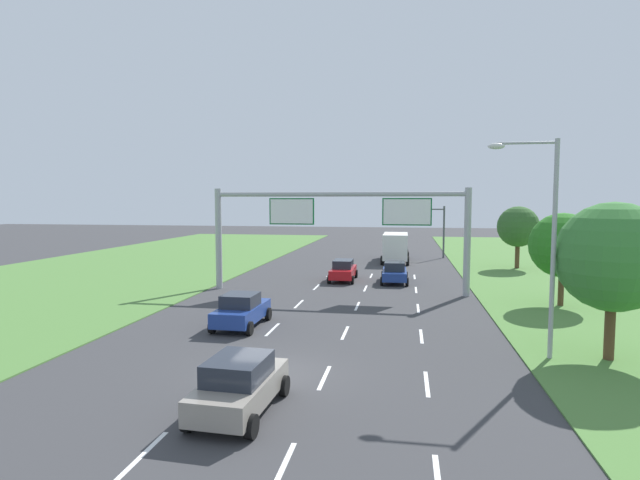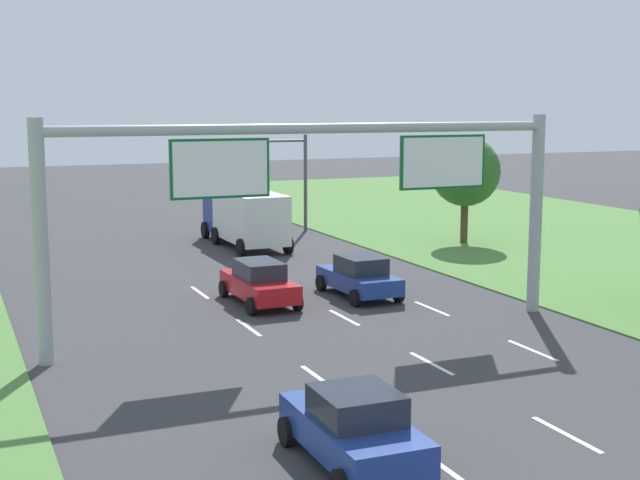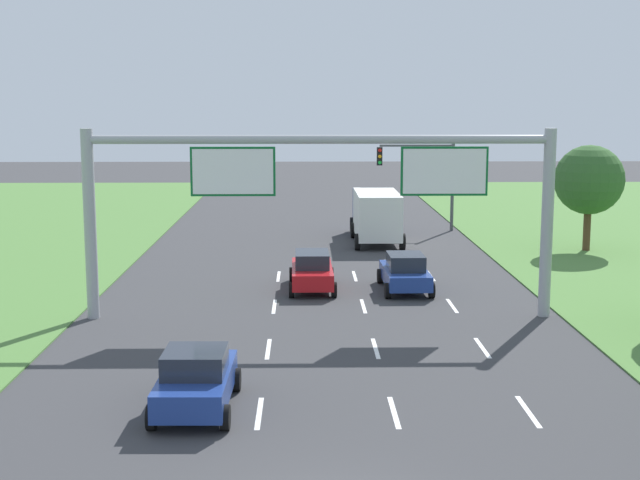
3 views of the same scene
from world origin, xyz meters
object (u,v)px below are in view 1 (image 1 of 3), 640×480
object	(u,v)px
roadside_tree_near	(613,257)
car_mid_lane	(395,272)
car_lead_silver	(343,270)
traffic_light_mast	(426,222)
street_lamp	(544,229)
car_far_ahead	(241,310)
car_near_red	(240,384)
box_truck	(396,246)
roadside_tree_far	(518,227)
sign_gantry	(341,220)
roadside_tree_mid	(563,245)

from	to	relation	value
roadside_tree_near	car_mid_lane	bearing A→B (deg)	116.42
car_lead_silver	traffic_light_mast	world-z (taller)	traffic_light_mast
street_lamp	car_far_ahead	bearing A→B (deg)	167.72
car_near_red	traffic_light_mast	size ratio (longest dim) A/B	0.73
traffic_light_mast	car_mid_lane	bearing A→B (deg)	-99.52
box_truck	roadside_tree_far	xyz separation A→B (m)	(10.98, -3.74, 2.21)
sign_gantry	street_lamp	bearing A→B (deg)	-53.44
box_truck	roadside_tree_mid	xyz separation A→B (m)	(9.94, -20.34, 1.98)
car_mid_lane	box_truck	xyz separation A→B (m)	(-0.19, 13.40, 0.82)
car_far_ahead	street_lamp	distance (m)	14.06
car_far_ahead	traffic_light_mast	bearing A→B (deg)	73.55
traffic_light_mast	street_lamp	bearing A→B (deg)	-84.93
car_mid_lane	roadside_tree_far	world-z (taller)	roadside_tree_far
roadside_tree_mid	car_far_ahead	bearing A→B (deg)	-155.68
car_near_red	car_far_ahead	xyz separation A→B (m)	(-3.18, 9.57, -0.03)
car_near_red	car_lead_silver	size ratio (longest dim) A/B	0.94
car_lead_silver	sign_gantry	distance (m)	6.43
roadside_tree_near	roadside_tree_far	world-z (taller)	roadside_tree_near
street_lamp	roadside_tree_mid	size ratio (longest dim) A/B	1.55
car_near_red	car_mid_lane	distance (m)	24.44
car_mid_lane	sign_gantry	world-z (taller)	sign_gantry
box_truck	sign_gantry	world-z (taller)	sign_gantry
box_truck	sign_gantry	xyz separation A→B (m)	(-3.33, -17.99, 3.28)
sign_gantry	roadside_tree_near	world-z (taller)	sign_gantry
car_far_ahead	sign_gantry	distance (m)	11.35
car_lead_silver	roadside_tree_mid	bearing A→B (deg)	-28.68
car_near_red	street_lamp	size ratio (longest dim) A/B	0.48
car_mid_lane	roadside_tree_mid	xyz separation A→B (m)	(9.75, -6.94, 2.80)
car_lead_silver	box_truck	bearing A→B (deg)	73.35
car_mid_lane	sign_gantry	size ratio (longest dim) A/B	0.24
roadside_tree_mid	roadside_tree_far	xyz separation A→B (m)	(1.04, 16.60, 0.23)
roadside_tree_near	roadside_tree_mid	world-z (taller)	roadside_tree_near
sign_gantry	roadside_tree_mid	bearing A→B (deg)	-10.05
car_far_ahead	box_truck	world-z (taller)	box_truck
box_truck	roadside_tree_far	distance (m)	11.81
car_far_ahead	street_lamp	world-z (taller)	street_lamp
box_truck	traffic_light_mast	world-z (taller)	traffic_light_mast
car_near_red	box_truck	world-z (taller)	box_truck
sign_gantry	street_lamp	world-z (taller)	street_lamp
traffic_light_mast	sign_gantry	bearing A→B (deg)	-106.34
car_mid_lane	traffic_light_mast	xyz separation A→B (m)	(2.90, 17.31, 3.08)
car_mid_lane	traffic_light_mast	distance (m)	17.82
roadside_tree_far	box_truck	bearing A→B (deg)	161.20
sign_gantry	street_lamp	size ratio (longest dim) A/B	2.03
car_far_ahead	traffic_light_mast	world-z (taller)	traffic_light_mast
traffic_light_mast	street_lamp	distance (m)	34.88
car_lead_silver	car_far_ahead	distance (m)	15.26
box_truck	roadside_tree_near	size ratio (longest dim) A/B	1.27
box_truck	traffic_light_mast	size ratio (longest dim) A/B	1.39
sign_gantry	roadside_tree_near	size ratio (longest dim) A/B	2.81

